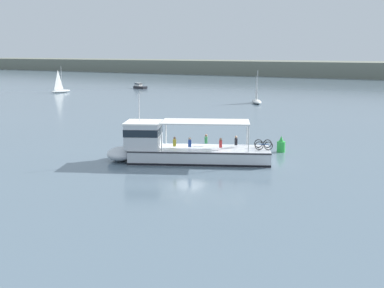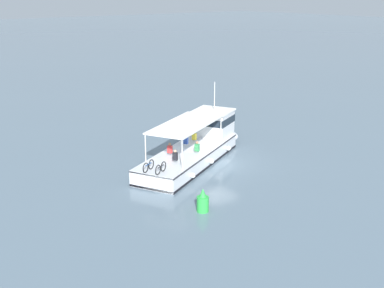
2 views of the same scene
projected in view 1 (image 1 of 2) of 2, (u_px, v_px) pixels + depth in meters
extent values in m
plane|color=slate|center=(189.00, 156.00, 39.12)|extent=(400.00, 400.00, 0.00)
cube|color=silver|center=(200.00, 155.00, 37.00)|extent=(11.13, 7.53, 1.10)
ellipsoid|color=silver|center=(121.00, 154.00, 37.46)|extent=(3.25, 3.60, 1.01)
cube|color=black|center=(200.00, 160.00, 37.09)|extent=(11.14, 7.57, 0.16)
cube|color=#2D2D33|center=(200.00, 149.00, 36.91)|extent=(11.15, 7.59, 0.10)
cube|color=silver|center=(143.00, 135.00, 37.04)|extent=(3.52, 3.57, 1.90)
cube|color=#19232D|center=(143.00, 131.00, 36.98)|extent=(3.58, 3.65, 0.56)
cube|color=white|center=(143.00, 122.00, 36.85)|extent=(3.73, 3.79, 0.12)
cube|color=white|center=(206.00, 122.00, 36.47)|extent=(7.31, 5.54, 0.10)
cylinder|color=silver|center=(161.00, 138.00, 35.58)|extent=(0.08, 0.08, 2.00)
cylinder|color=silver|center=(166.00, 132.00, 38.24)|extent=(0.08, 0.08, 2.00)
cylinder|color=silver|center=(249.00, 139.00, 35.10)|extent=(0.08, 0.08, 2.00)
cylinder|color=silver|center=(247.00, 133.00, 37.76)|extent=(0.08, 0.08, 2.00)
cylinder|color=silver|center=(139.00, 107.00, 36.65)|extent=(0.06, 0.06, 2.20)
sphere|color=white|center=(160.00, 150.00, 39.01)|extent=(0.36, 0.36, 0.36)
sphere|color=white|center=(200.00, 151.00, 38.76)|extent=(0.36, 0.36, 0.36)
sphere|color=white|center=(238.00, 151.00, 38.53)|extent=(0.36, 0.36, 0.36)
torus|color=black|center=(259.00, 146.00, 36.05)|extent=(0.62, 0.34, 0.66)
torus|color=black|center=(268.00, 146.00, 36.00)|extent=(0.62, 0.34, 0.66)
cylinder|color=#1E478C|center=(264.00, 144.00, 36.00)|extent=(0.66, 0.36, 0.06)
torus|color=black|center=(258.00, 143.00, 36.93)|extent=(0.62, 0.34, 0.66)
torus|color=black|center=(267.00, 144.00, 36.88)|extent=(0.62, 0.34, 0.66)
cylinder|color=#232328|center=(263.00, 142.00, 36.88)|extent=(0.66, 0.36, 0.06)
cube|color=black|center=(236.00, 142.00, 36.98)|extent=(0.34, 0.38, 0.52)
sphere|color=tan|center=(236.00, 137.00, 36.91)|extent=(0.20, 0.20, 0.20)
cube|color=red|center=(221.00, 144.00, 36.06)|extent=(0.34, 0.38, 0.52)
sphere|color=#9E7051|center=(221.00, 139.00, 35.98)|extent=(0.20, 0.20, 0.20)
cube|color=#338C4C|center=(206.00, 140.00, 37.65)|extent=(0.34, 0.38, 0.52)
sphere|color=#9E7051|center=(206.00, 135.00, 37.58)|extent=(0.20, 0.20, 0.20)
cube|color=#2D4CA5|center=(190.00, 143.00, 36.31)|extent=(0.34, 0.38, 0.52)
sphere|color=beige|center=(190.00, 139.00, 36.24)|extent=(0.20, 0.20, 0.20)
cube|color=yellow|center=(175.00, 143.00, 36.52)|extent=(0.34, 0.38, 0.52)
sphere|color=#9E7051|center=(175.00, 138.00, 36.45)|extent=(0.20, 0.20, 0.20)
ellipsoid|color=white|center=(257.00, 102.00, 78.52)|extent=(3.62, 4.85, 0.60)
cylinder|color=silver|center=(257.00, 85.00, 77.70)|extent=(0.08, 0.08, 4.80)
pyramid|color=white|center=(256.00, 87.00, 78.60)|extent=(0.91, 1.50, 4.08)
cube|color=#232328|center=(140.00, 87.00, 109.70)|extent=(3.82, 2.22, 0.56)
cube|color=white|center=(139.00, 85.00, 110.02)|extent=(1.84, 1.44, 0.70)
cube|color=#19232D|center=(138.00, 84.00, 109.98)|extent=(1.85, 1.46, 0.28)
ellipsoid|color=white|center=(61.00, 91.00, 99.14)|extent=(1.87, 4.91, 0.60)
cylinder|color=silver|center=(61.00, 78.00, 98.86)|extent=(0.08, 0.08, 4.80)
pyramid|color=white|center=(58.00, 80.00, 98.22)|extent=(0.23, 1.70, 4.08)
cylinder|color=green|center=(281.00, 147.00, 40.63)|extent=(0.70, 0.70, 0.90)
cone|color=green|center=(281.00, 139.00, 40.49)|extent=(0.42, 0.42, 0.50)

